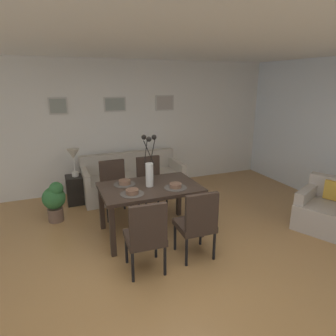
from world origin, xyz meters
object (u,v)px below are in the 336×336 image
object	(u,v)px
centerpiece_vase	(149,167)
bowl_near_left	(132,191)
side_table	(77,190)
framed_picture_left	(58,106)
framed_picture_right	(165,103)
armchair	(329,211)
potted_plant	(55,200)
framed_picture_center	(115,104)
dining_chair_far_right	(151,180)
bowl_near_right	(125,182)
bowl_far_left	(176,185)
sofa	(133,181)
table_lamp	(74,156)
dining_chair_near_right	(114,186)
dining_table	(150,192)
dining_chair_near_left	(146,234)
dining_chair_far_left	(197,222)

from	to	relation	value
centerpiece_vase	bowl_near_left	world-z (taller)	centerpiece_vase
side_table	framed_picture_left	xyz separation A→B (m)	(-0.15, 0.51, 1.49)
centerpiece_vase	framed_picture_right	xyz separation A→B (m)	(1.06, 2.08, 0.72)
bowl_near_left	armchair	world-z (taller)	bowl_near_left
bowl_near_left	potted_plant	distance (m)	1.55
bowl_near_left	potted_plant	size ratio (longest dim) A/B	0.25
side_table	framed_picture_left	bearing A→B (deg)	106.88
framed_picture_center	potted_plant	distance (m)	2.21
bowl_near_left	dining_chair_far_right	bearing A→B (deg)	59.84
centerpiece_vase	armchair	world-z (taller)	centerpiece_vase
centerpiece_vase	framed_picture_left	size ratio (longest dim) A/B	2.18
bowl_near_right	side_table	xyz separation A→B (m)	(-0.59, 1.37, -0.52)
bowl_far_left	framed_picture_left	world-z (taller)	framed_picture_left
bowl_far_left	framed_picture_center	size ratio (longest dim) A/B	0.39
centerpiece_vase	framed_picture_center	size ratio (longest dim) A/B	1.69
sofa	table_lamp	bearing A→B (deg)	-178.68
armchair	potted_plant	bearing A→B (deg)	154.87
armchair	table_lamp	bearing A→B (deg)	144.76
dining_chair_near_right	framed_picture_right	bearing A→B (deg)	41.58
framed_picture_center	framed_picture_right	xyz separation A→B (m)	(1.06, -0.00, 0.00)
dining_table	bowl_near_left	distance (m)	0.40
dining_chair_far_right	bowl_far_left	world-z (taller)	dining_chair_far_right
dining_chair_far_right	centerpiece_vase	world-z (taller)	centerpiece_vase
potted_plant	dining_chair_near_left	bearing A→B (deg)	-62.61
dining_chair_near_right	potted_plant	bearing A→B (deg)	174.52
dining_chair_near_left	bowl_near_left	xyz separation A→B (m)	(0.03, 0.69, 0.27)
dining_chair_near_right	centerpiece_vase	bearing A→B (deg)	-67.69
framed_picture_center	dining_table	bearing A→B (deg)	-90.00
framed_picture_left	side_table	bearing A→B (deg)	-73.12
armchair	dining_table	bearing A→B (deg)	161.04
dining_chair_near_left	framed_picture_center	xyz separation A→B (m)	(0.35, 2.97, 1.24)
table_lamp	dining_chair_far_right	bearing A→B (deg)	-30.89
dining_chair_far_left	framed_picture_center	world-z (taller)	framed_picture_center
table_lamp	framed_picture_left	world-z (taller)	framed_picture_left
side_table	sofa	bearing A→B (deg)	1.32
bowl_far_left	framed_picture_left	xyz separation A→B (m)	(-1.37, 2.29, 0.97)
bowl_far_left	table_lamp	distance (m)	2.16
dining_chair_far_right	table_lamp	size ratio (longest dim) A/B	1.80
centerpiece_vase	framed_picture_left	world-z (taller)	framed_picture_left
armchair	potted_plant	size ratio (longest dim) A/B	1.58
dining_chair_far_left	bowl_far_left	distance (m)	0.69
bowl_near_right	sofa	world-z (taller)	bowl_near_right
centerpiece_vase	bowl_near_right	distance (m)	0.45
sofa	framed_picture_center	xyz separation A→B (m)	(-0.18, 0.48, 1.47)
dining_chair_near_right	bowl_near_right	world-z (taller)	dining_chair_near_right
dining_chair_near_left	bowl_near_right	size ratio (longest dim) A/B	5.41
dining_chair_near_right	dining_chair_far_right	world-z (taller)	same
dining_table	dining_chair_near_left	xyz separation A→B (m)	(-0.35, -0.89, -0.14)
bowl_near_left	sofa	xyz separation A→B (m)	(0.49, 1.81, -0.50)
dining_table	dining_chair_far_right	world-z (taller)	dining_chair_far_right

